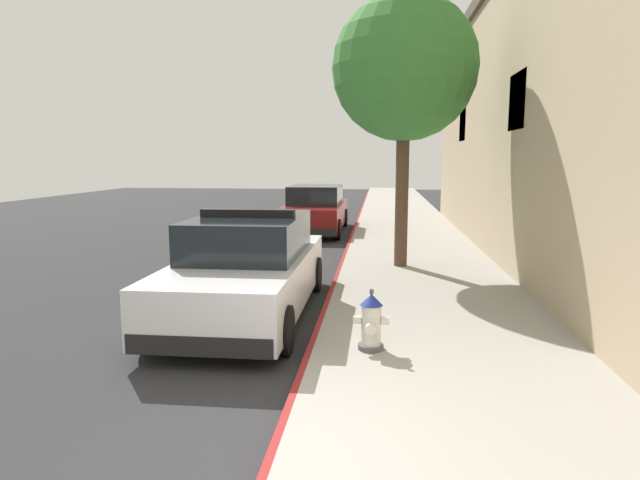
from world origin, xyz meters
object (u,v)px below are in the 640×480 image
at_px(street_tree, 405,69).
at_px(parked_car_silver_ahead, 315,210).
at_px(police_cruiser, 248,269).
at_px(fire_hydrant, 371,322).

bearing_deg(street_tree, parked_car_silver_ahead, 112.68).
relative_size(police_cruiser, fire_hydrant, 6.37).
distance_m(police_cruiser, parked_car_silver_ahead, 9.90).
xyz_separation_m(police_cruiser, parked_car_silver_ahead, (-0.09, 9.90, -0.00)).
relative_size(police_cruiser, street_tree, 0.84).
xyz_separation_m(police_cruiser, street_tree, (2.53, 3.65, 3.57)).
distance_m(fire_hydrant, street_tree, 6.67).
distance_m(police_cruiser, street_tree, 5.69).
bearing_deg(fire_hydrant, street_tree, 84.19).
distance_m(parked_car_silver_ahead, fire_hydrant, 11.87).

